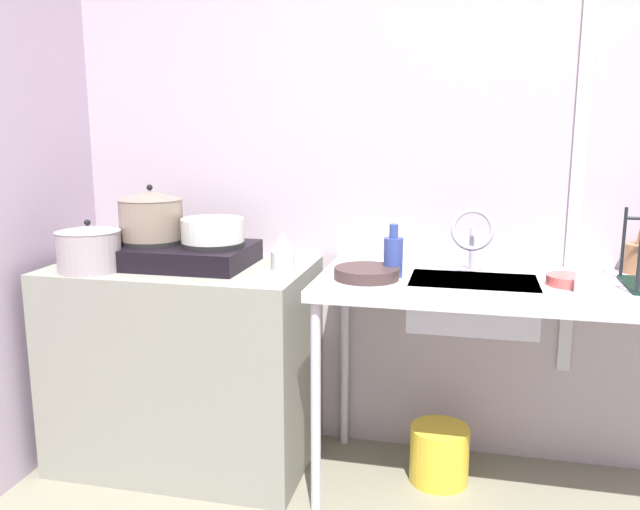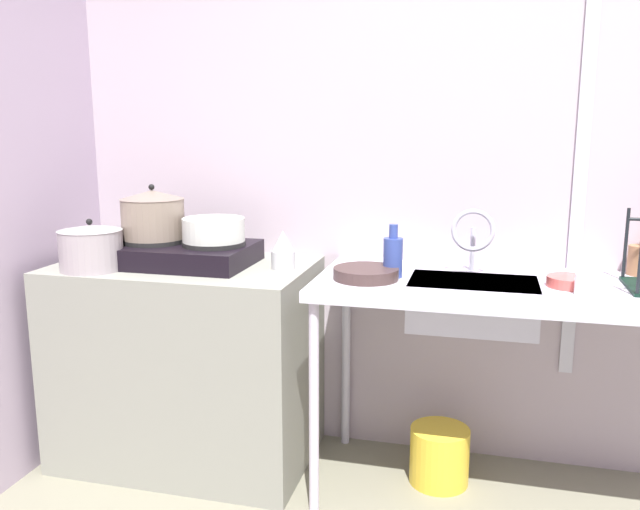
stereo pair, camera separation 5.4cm
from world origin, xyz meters
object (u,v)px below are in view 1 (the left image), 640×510
object	(u,v)px
pot_on_right_burner	(213,230)
bottle_by_sink	(393,256)
sink_basin	(473,303)
faucet	(472,232)
utensil_jar	(636,258)
pot_on_left_burner	(151,215)
percolator	(283,251)
cup_by_rack	(585,283)
small_bowl_on_drainboard	(569,280)
bucket_on_floor	(439,454)
frying_pan	(367,273)
stove	(183,253)
pot_beside_stove	(89,248)

from	to	relation	value
pot_on_right_burner	bottle_by_sink	distance (m)	0.72
sink_basin	faucet	bearing A→B (deg)	95.95
bottle_by_sink	utensil_jar	distance (m)	0.92
pot_on_left_burner	faucet	xyz separation A→B (m)	(1.25, 0.11, -0.04)
percolator	cup_by_rack	size ratio (longest dim) A/B	2.12
small_bowl_on_drainboard	bucket_on_floor	bearing A→B (deg)	172.93
percolator	frying_pan	bearing A→B (deg)	-15.25
stove	utensil_jar	distance (m)	1.74
frying_pan	cup_by_rack	world-z (taller)	cup_by_rack
stove	bottle_by_sink	xyz separation A→B (m)	(0.84, -0.02, 0.03)
stove	frying_pan	world-z (taller)	stove
frying_pan	small_bowl_on_drainboard	bearing A→B (deg)	5.07
pot_beside_stove	frying_pan	distance (m)	1.06
faucet	bucket_on_floor	world-z (taller)	faucet
stove	small_bowl_on_drainboard	distance (m)	1.46
pot_on_left_burner	small_bowl_on_drainboard	world-z (taller)	pot_on_left_burner
pot_beside_stove	faucet	size ratio (longest dim) A/B	0.98
pot_on_left_burner	percolator	world-z (taller)	pot_on_left_burner
stove	pot_on_right_burner	world-z (taller)	pot_on_right_burner
frying_pan	bottle_by_sink	size ratio (longest dim) A/B	1.21
faucet	cup_by_rack	xyz separation A→B (m)	(0.37, -0.22, -0.12)
pot_on_right_burner	pot_on_left_burner	bearing A→B (deg)	180.00
pot_beside_stove	sink_basin	distance (m)	1.45
small_bowl_on_drainboard	bottle_by_sink	distance (m)	0.62
pot_on_left_burner	percolator	bearing A→B (deg)	2.17
faucet	bottle_by_sink	bearing A→B (deg)	-156.27
stove	percolator	world-z (taller)	percolator
pot_beside_stove	frying_pan	xyz separation A→B (m)	(1.05, 0.11, -0.07)
faucet	pot_on_right_burner	bearing A→B (deg)	-173.87
stove	utensil_jar	world-z (taller)	utensil_jar
bottle_by_sink	pot_on_left_burner	bearing A→B (deg)	179.05
bucket_on_floor	utensil_jar	bearing A→B (deg)	16.59
pot_on_left_burner	utensil_jar	xyz separation A→B (m)	(1.86, 0.25, -0.14)
percolator	cup_by_rack	xyz separation A→B (m)	(1.08, -0.13, -0.04)
pot_beside_stove	bucket_on_floor	size ratio (longest dim) A/B	1.06
pot_beside_stove	bucket_on_floor	bearing A→B (deg)	9.50
small_bowl_on_drainboard	bucket_on_floor	distance (m)	0.85
stove	small_bowl_on_drainboard	size ratio (longest dim) A/B	3.57
sink_basin	utensil_jar	xyz separation A→B (m)	(0.59, 0.25, 0.14)
faucet	frying_pan	bearing A→B (deg)	-153.96
small_bowl_on_drainboard	cup_by_rack	bearing A→B (deg)	-69.76
percolator	pot_on_left_burner	bearing A→B (deg)	-177.83
pot_on_right_burner	bucket_on_floor	distance (m)	1.25
percolator	frying_pan	world-z (taller)	percolator
pot_beside_stove	faucet	distance (m)	1.45
small_bowl_on_drainboard	pot_on_left_burner	bearing A→B (deg)	179.60
pot_on_right_burner	pot_beside_stove	world-z (taller)	pot_beside_stove
stove	pot_on_right_burner	bearing A→B (deg)	-0.00
pot_on_left_burner	faucet	size ratio (longest dim) A/B	1.03
small_bowl_on_drainboard	utensil_jar	size ratio (longest dim) A/B	0.76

